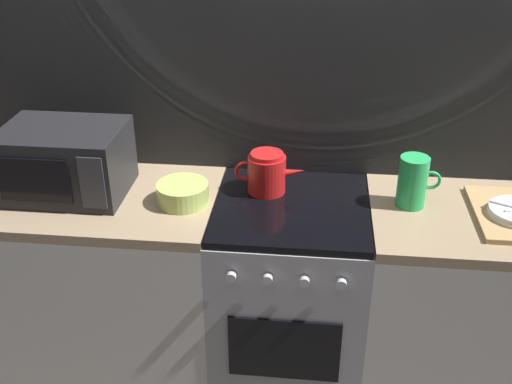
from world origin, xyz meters
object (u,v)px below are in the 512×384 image
at_px(pitcher, 413,182).
at_px(stove_unit, 289,299).
at_px(microwave, 66,161).
at_px(kettle, 267,173).
at_px(mixing_bowl, 183,193).

bearing_deg(pitcher, stove_unit, -173.45).
distance_m(stove_unit, microwave, 1.06).
height_order(microwave, pitcher, microwave).
xyz_separation_m(microwave, kettle, (0.78, 0.09, -0.05)).
xyz_separation_m(microwave, pitcher, (1.33, 0.03, -0.03)).
bearing_deg(pitcher, microwave, -178.61).
xyz_separation_m(stove_unit, pitcher, (0.45, 0.05, 0.55)).
xyz_separation_m(kettle, mixing_bowl, (-0.31, -0.13, -0.04)).
xyz_separation_m(stove_unit, microwave, (-0.88, 0.02, 0.59)).
relative_size(mixing_bowl, pitcher, 1.00).
bearing_deg(kettle, mixing_bowl, -157.85).
height_order(stove_unit, microwave, microwave).
height_order(microwave, mixing_bowl, microwave).
distance_m(mixing_bowl, pitcher, 0.87).
relative_size(kettle, pitcher, 1.42).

